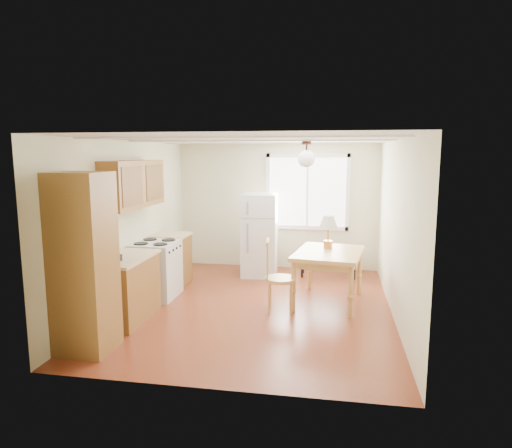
% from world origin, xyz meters
% --- Properties ---
extents(room_shell, '(4.60, 5.60, 2.62)m').
position_xyz_m(room_shell, '(0.00, 0.00, 1.25)').
color(room_shell, '#571F11').
rests_on(room_shell, ground).
extents(kitchen_run, '(0.65, 3.40, 2.20)m').
position_xyz_m(kitchen_run, '(-1.72, -0.63, 0.84)').
color(kitchen_run, brown).
rests_on(kitchen_run, ground).
extents(window_unit, '(1.64, 0.05, 1.51)m').
position_xyz_m(window_unit, '(0.60, 2.47, 1.55)').
color(window_unit, white).
rests_on(window_unit, room_shell).
extents(pendant_light, '(0.26, 0.26, 0.40)m').
position_xyz_m(pendant_light, '(0.70, 0.40, 2.24)').
color(pendant_light, '#311D15').
rests_on(pendant_light, room_shell).
extents(refrigerator, '(0.67, 0.69, 1.56)m').
position_xyz_m(refrigerator, '(-0.25, 1.78, 0.78)').
color(refrigerator, silver).
rests_on(refrigerator, ground).
extents(bench, '(1.19, 0.56, 0.53)m').
position_xyz_m(bench, '(1.05, 1.92, 0.47)').
color(bench, maroon).
rests_on(bench, ground).
extents(dining_table, '(1.16, 1.43, 0.81)m').
position_xyz_m(dining_table, '(1.07, 0.40, 0.71)').
color(dining_table, '#B68946').
rests_on(dining_table, ground).
extents(chair, '(0.47, 0.47, 1.05)m').
position_xyz_m(chair, '(0.28, -0.11, 0.60)').
color(chair, '#B68946').
rests_on(chair, ground).
extents(table_lamp, '(0.30, 0.30, 0.52)m').
position_xyz_m(table_lamp, '(1.05, 0.65, 1.19)').
color(table_lamp, '#BE823C').
rests_on(table_lamp, dining_table).
extents(coffee_maker, '(0.21, 0.27, 0.39)m').
position_xyz_m(coffee_maker, '(-1.72, -1.20, 1.04)').
color(coffee_maker, black).
rests_on(coffee_maker, kitchen_run).
extents(kettle, '(0.10, 0.10, 0.20)m').
position_xyz_m(kettle, '(-1.80, -0.99, 0.98)').
color(kettle, red).
rests_on(kettle, kitchen_run).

